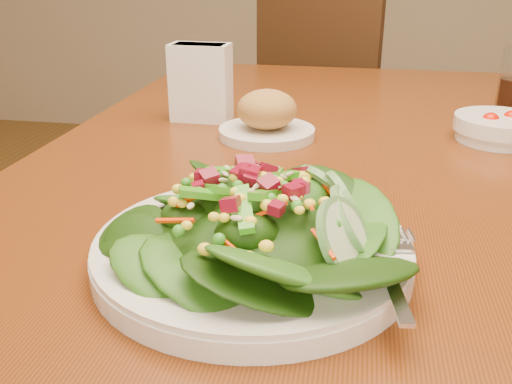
% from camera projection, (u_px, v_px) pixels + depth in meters
% --- Properties ---
extents(dining_table, '(0.90, 1.40, 0.75)m').
position_uv_depth(dining_table, '(327.00, 205.00, 0.94)').
color(dining_table, '#692D0F').
rests_on(dining_table, ground_plane).
extents(chair_far, '(0.56, 0.56, 0.94)m').
position_uv_depth(chair_far, '(329.00, 123.00, 1.97)').
color(chair_far, '#351D0F').
rests_on(chair_far, ground_plane).
extents(salad_plate, '(0.31, 0.31, 0.09)m').
position_uv_depth(salad_plate, '(263.00, 233.00, 0.55)').
color(salad_plate, silver).
rests_on(salad_plate, dining_table).
extents(bread_plate, '(0.16, 0.16, 0.08)m').
position_uv_depth(bread_plate, '(267.00, 118.00, 0.94)').
color(bread_plate, silver).
rests_on(bread_plate, dining_table).
extents(tomato_bowl, '(0.15, 0.15, 0.05)m').
position_uv_depth(tomato_bowl, '(500.00, 128.00, 0.93)').
color(tomato_bowl, silver).
rests_on(tomato_bowl, dining_table).
extents(napkin_holder, '(0.11, 0.06, 0.14)m').
position_uv_depth(napkin_holder, '(201.00, 81.00, 1.03)').
color(napkin_holder, white).
rests_on(napkin_holder, dining_table).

